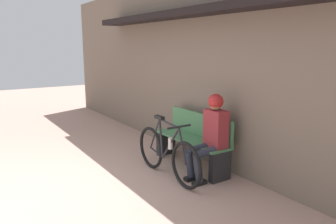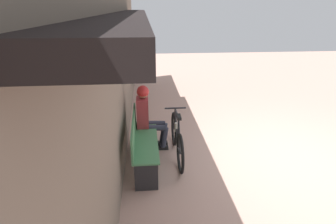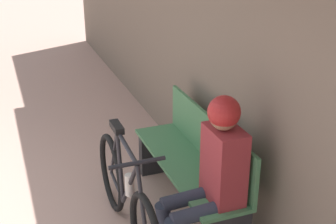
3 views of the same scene
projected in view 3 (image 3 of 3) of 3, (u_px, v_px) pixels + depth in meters
name	position (u px, v px, depth m)	size (l,w,h in m)	color
storefront_wall	(233.00, 16.00, 3.66)	(12.00, 0.56, 3.20)	#756656
park_bench_near	(192.00, 169.00, 3.95)	(1.56, 0.42, 0.88)	#477F51
bicycle	(127.00, 199.00, 3.61)	(1.65, 0.40, 0.92)	black
person_seated	(212.00, 169.00, 3.30)	(0.34, 0.60, 1.29)	#2D3342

